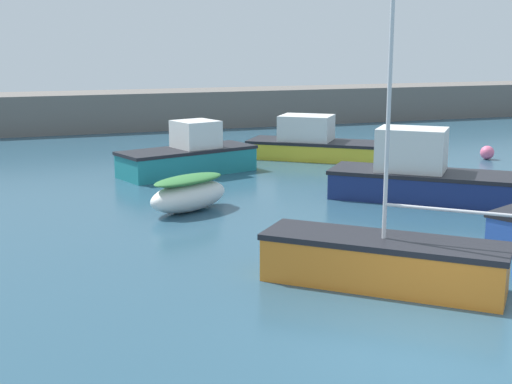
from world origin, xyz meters
TOP-DOWN VIEW (x-y plane):
  - ground_plane at (0.00, 0.00)m, footprint 120.00×120.00m
  - harbor_breakwater at (0.00, 31.20)m, footprint 63.29×3.87m
  - sailboat_tall_mast at (0.81, 2.89)m, footprint 4.61×4.38m
  - rowboat_with_red_cover at (-1.30, 10.53)m, footprint 3.00×2.38m
  - motorboat_grey_hull at (0.19, 16.34)m, footprint 5.50×3.32m
  - motorboat_with_cabin at (5.94, 17.97)m, footprint 5.70×5.01m
  - cabin_cruiser_white at (5.90, 9.61)m, footprint 5.74×5.27m
  - mooring_buoy_pink at (12.81, 15.38)m, footprint 0.58×0.58m

SIDE VIEW (x-z plane):
  - ground_plane at x=0.00m, z-range -0.20..0.00m
  - mooring_buoy_pink at x=12.81m, z-range 0.00..0.58m
  - sailboat_tall_mast at x=0.81m, z-range -3.00..4.05m
  - rowboat_with_red_cover at x=-1.30m, z-range 0.00..1.06m
  - motorboat_with_cabin at x=5.94m, z-range -0.25..1.59m
  - motorboat_grey_hull at x=0.19m, z-range -0.31..1.67m
  - cabin_cruiser_white at x=5.90m, z-range -0.34..1.91m
  - harbor_breakwater at x=0.00m, z-range 0.00..2.08m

